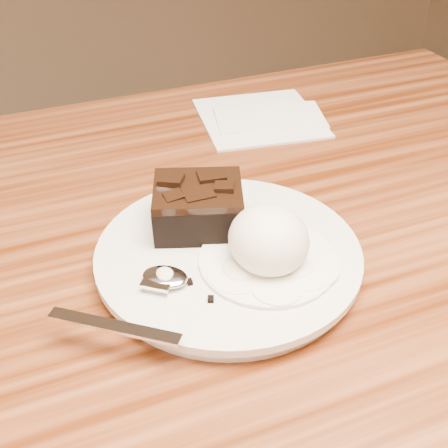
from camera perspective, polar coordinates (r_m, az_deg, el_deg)
name	(u,v)px	position (r m, az deg, el deg)	size (l,w,h in m)	color
plate	(228,258)	(0.51, 0.42, -3.35)	(0.23, 0.23, 0.02)	silver
brownie	(198,209)	(0.53, -2.56, 1.46)	(0.08, 0.07, 0.04)	black
ice_cream_scoop	(269,240)	(0.48, 4.43, -1.55)	(0.07, 0.07, 0.06)	white
melt_puddle	(267,261)	(0.49, 4.31, -3.63)	(0.12, 0.12, 0.00)	white
spoon	(165,278)	(0.47, -5.83, -5.37)	(0.03, 0.16, 0.01)	silver
napkin	(260,117)	(0.77, 3.54, 10.52)	(0.15, 0.15, 0.01)	white
crumb_a	(211,299)	(0.46, -1.32, -7.44)	(0.01, 0.01, 0.00)	black
crumb_b	(225,257)	(0.50, 0.09, -3.23)	(0.01, 0.01, 0.00)	black
crumb_c	(190,282)	(0.47, -3.39, -5.74)	(0.01, 0.00, 0.00)	black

